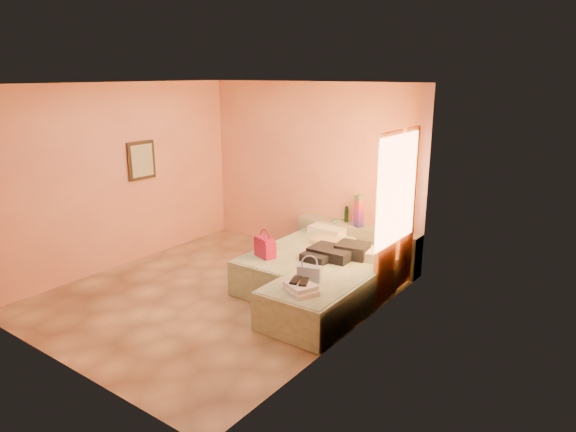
# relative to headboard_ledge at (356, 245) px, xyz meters

# --- Properties ---
(ground) EXTENTS (4.50, 4.50, 0.00)m
(ground) POSITION_rel_headboard_ledge_xyz_m (-0.98, -2.10, -0.33)
(ground) COLOR tan
(ground) RESTS_ON ground
(room_walls) EXTENTS (4.02, 4.51, 2.81)m
(room_walls) POSITION_rel_headboard_ledge_xyz_m (-0.77, -1.53, 1.46)
(room_walls) COLOR #F5B483
(room_walls) RESTS_ON ground
(headboard_ledge) EXTENTS (2.05, 0.30, 0.65)m
(headboard_ledge) POSITION_rel_headboard_ledge_xyz_m (0.00, 0.00, 0.00)
(headboard_ledge) COLOR gray
(headboard_ledge) RESTS_ON ground
(bed_left) EXTENTS (0.93, 2.01, 0.50)m
(bed_left) POSITION_rel_headboard_ledge_xyz_m (-0.38, -1.05, -0.08)
(bed_left) COLOR beige
(bed_left) RESTS_ON ground
(bed_right) EXTENTS (0.93, 2.01, 0.50)m
(bed_right) POSITION_rel_headboard_ledge_xyz_m (0.52, -1.63, -0.08)
(bed_right) COLOR beige
(bed_right) RESTS_ON ground
(water_bottle) EXTENTS (0.07, 0.07, 0.24)m
(water_bottle) POSITION_rel_headboard_ledge_xyz_m (-0.24, 0.07, 0.44)
(water_bottle) COLOR #12341C
(water_bottle) RESTS_ON headboard_ledge
(rainbow_box) EXTENTS (0.14, 0.14, 0.50)m
(rainbow_box) POSITION_rel_headboard_ledge_xyz_m (0.06, -0.08, 0.57)
(rainbow_box) COLOR #AD1540
(rainbow_box) RESTS_ON headboard_ledge
(small_dish) EXTENTS (0.15, 0.15, 0.03)m
(small_dish) POSITION_rel_headboard_ledge_xyz_m (-0.37, -0.06, 0.34)
(small_dish) COLOR #529664
(small_dish) RESTS_ON headboard_ledge
(green_book) EXTENTS (0.21, 0.19, 0.03)m
(green_book) POSITION_rel_headboard_ledge_xyz_m (0.39, 0.05, 0.34)
(green_book) COLOR #254529
(green_book) RESTS_ON headboard_ledge
(flower_vase) EXTENTS (0.25, 0.25, 0.25)m
(flower_vase) POSITION_rel_headboard_ledge_xyz_m (0.75, 0.05, 0.45)
(flower_vase) COLOR white
(flower_vase) RESTS_ON headboard_ledge
(magenta_handbag) EXTENTS (0.34, 0.25, 0.28)m
(magenta_handbag) POSITION_rel_headboard_ledge_xyz_m (-0.52, -1.63, 0.32)
(magenta_handbag) COLOR #AD1540
(magenta_handbag) RESTS_ON bed_left
(khaki_garment) EXTENTS (0.45, 0.39, 0.07)m
(khaki_garment) POSITION_rel_headboard_ledge_xyz_m (-0.17, -0.63, 0.21)
(khaki_garment) COLOR tan
(khaki_garment) RESTS_ON bed_left
(clothes_pile) EXTENTS (0.64, 0.64, 0.19)m
(clothes_pile) POSITION_rel_headboard_ledge_xyz_m (0.29, -1.14, 0.27)
(clothes_pile) COLOR black
(clothes_pile) RESTS_ON bed_right
(blue_handbag) EXTENTS (0.31, 0.21, 0.18)m
(blue_handbag) POSITION_rel_headboard_ledge_xyz_m (0.43, -1.97, 0.27)
(blue_handbag) COLOR #3B588D
(blue_handbag) RESTS_ON bed_right
(towel_stack) EXTENTS (0.44, 0.42, 0.10)m
(towel_stack) POSITION_rel_headboard_ledge_xyz_m (0.56, -2.32, 0.23)
(towel_stack) COLOR white
(towel_stack) RESTS_ON bed_right
(sandal_pair) EXTENTS (0.24, 0.28, 0.02)m
(sandal_pair) POSITION_rel_headboard_ledge_xyz_m (0.50, -2.27, 0.29)
(sandal_pair) COLOR black
(sandal_pair) RESTS_ON towel_stack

